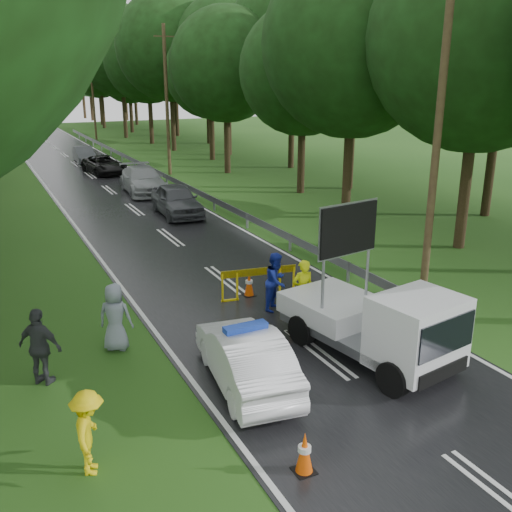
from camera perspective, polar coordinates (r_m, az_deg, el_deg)
ground at (r=14.69m, az=6.24°, el=-9.62°), size 160.00×160.00×0.00m
road at (r=42.11m, az=-16.24°, el=7.75°), size 7.00×140.00×0.02m
guardrail at (r=42.49m, az=-11.27°, el=8.92°), size 0.12×60.06×0.70m
utility_pole_near at (r=17.97m, az=17.72°, el=11.58°), size 1.40×0.24×10.00m
utility_pole_mid at (r=40.90m, az=-8.91°, el=15.09°), size 1.40×0.24×10.00m
utility_pole_far at (r=66.14m, az=-16.03°, el=15.51°), size 1.40×0.24×10.00m
police_sedan at (r=12.95m, az=-1.04°, el=-10.14°), size 1.93×4.19×1.46m
work_truck at (r=14.12m, az=12.20°, el=-6.59°), size 2.76×4.92×3.71m
barrier at (r=17.73m, az=0.28°, el=-1.97°), size 2.41×0.43×1.00m
officer at (r=16.22m, az=4.69°, el=-3.42°), size 0.69×0.48×1.79m
civilian at (r=16.89m, az=2.06°, el=-2.55°), size 1.08×1.05×1.76m
bystander_left at (r=10.73m, az=-16.37°, el=-16.57°), size 0.84×1.14×1.58m
bystander_mid at (r=13.75m, az=-20.77°, el=-8.50°), size 1.09×1.04×1.82m
bystander_right at (r=14.87m, az=-13.89°, el=-5.96°), size 1.03×0.93×1.77m
queue_car_first at (r=28.85m, az=-7.93°, el=5.57°), size 2.05×4.63×1.55m
queue_car_second at (r=34.83m, az=-11.23°, el=7.45°), size 2.51×5.46×1.55m
queue_car_third at (r=42.47m, az=-14.93°, el=8.80°), size 2.72×4.88×1.29m
queue_car_fourth at (r=48.51m, az=-16.81°, el=9.67°), size 1.49×3.96×1.29m
cone_near_left at (r=10.57m, az=4.87°, el=-19.05°), size 0.38×0.38×0.81m
cone_center at (r=15.54m, az=3.83°, el=-6.54°), size 0.34×0.34×0.73m
cone_far at (r=18.06m, az=-0.70°, el=-2.86°), size 0.38×0.38×0.79m
cone_left_mid at (r=14.25m, az=-2.17°, el=-8.94°), size 0.32×0.32×0.68m
cone_right at (r=16.93m, az=10.47°, el=-4.74°), size 0.34×0.34×0.72m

